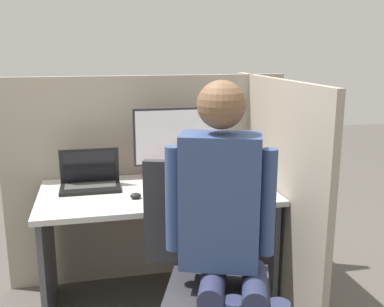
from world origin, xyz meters
TOP-DOWN VIEW (x-y plane):
  - cubicle_panel_back at (0.00, 0.73)m, footprint 1.84×0.04m
  - cubicle_panel_right at (0.69, 0.28)m, footprint 0.04×1.35m
  - desk at (0.00, 0.35)m, footprint 1.34×0.71m
  - paper_box at (0.16, 0.51)m, footprint 0.35×0.25m
  - monitor at (0.16, 0.51)m, footprint 0.55×0.20m
  - laptop at (-0.38, 0.47)m, footprint 0.35×0.21m
  - mouse at (-0.14, 0.23)m, footprint 0.06×0.05m
  - stapler at (0.61, 0.47)m, footprint 0.04×0.14m
  - carrot_toy at (0.33, 0.16)m, footprint 0.04×0.15m
  - office_chair at (0.14, -0.25)m, footprint 0.59×0.64m
  - person at (0.19, -0.39)m, footprint 0.46×0.47m
  - coffee_mug at (0.54, 0.53)m, footprint 0.08×0.08m

SIDE VIEW (x-z plane):
  - office_chair at x=0.14m, z-range 0.02..1.02m
  - desk at x=0.00m, z-range 0.18..0.90m
  - cubicle_panel_back at x=0.00m, z-range 0.00..1.36m
  - cubicle_panel_right at x=0.69m, z-range 0.00..1.36m
  - mouse at x=-0.14m, z-range 0.73..0.76m
  - stapler at x=0.61m, z-range 0.73..0.77m
  - carrot_toy at x=0.33m, z-range 0.73..0.77m
  - paper_box at x=0.16m, z-range 0.73..0.78m
  - laptop at x=-0.38m, z-range 0.66..0.89m
  - coffee_mug at x=0.54m, z-range 0.73..0.83m
  - person at x=0.19m, z-range 0.11..1.52m
  - monitor at x=0.16m, z-range 0.79..1.19m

